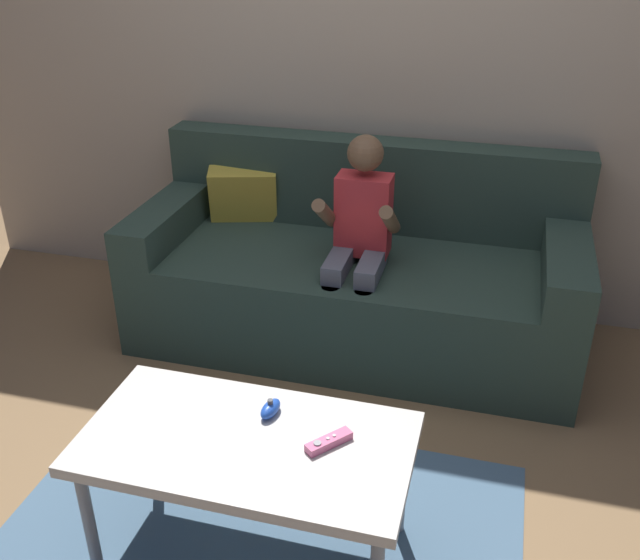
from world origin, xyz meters
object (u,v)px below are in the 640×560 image
object	(u,v)px
person_seated_on_couch	(359,240)
nunchuk_blue	(270,409)
couch	(355,275)
coffee_table	(247,450)
game_remote_pink_near_edge	(329,442)

from	to	relation	value
person_seated_on_couch	nunchuk_blue	bearing A→B (deg)	-92.04
couch	person_seated_on_couch	size ratio (longest dim) A/B	1.98
coffee_table	game_remote_pink_near_edge	xyz separation A→B (m)	(0.23, 0.03, 0.05)
couch	coffee_table	world-z (taller)	couch
game_remote_pink_near_edge	nunchuk_blue	size ratio (longest dim) A/B	1.35
couch	person_seated_on_couch	distance (m)	0.32
coffee_table	person_seated_on_couch	bearing A→B (deg)	86.63
couch	coffee_table	distance (m)	1.31
couch	coffee_table	bearing A→B (deg)	-90.87
couch	nunchuk_blue	xyz separation A→B (m)	(0.01, -1.19, 0.16)
person_seated_on_couch	game_remote_pink_near_edge	bearing A→B (deg)	-81.65
couch	nunchuk_blue	bearing A→B (deg)	-89.49
nunchuk_blue	game_remote_pink_near_edge	bearing A→B (deg)	-23.59
person_seated_on_couch	coffee_table	xyz separation A→B (m)	(-0.07, -1.13, -0.16)
couch	person_seated_on_couch	xyz separation A→B (m)	(0.05, -0.18, 0.26)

